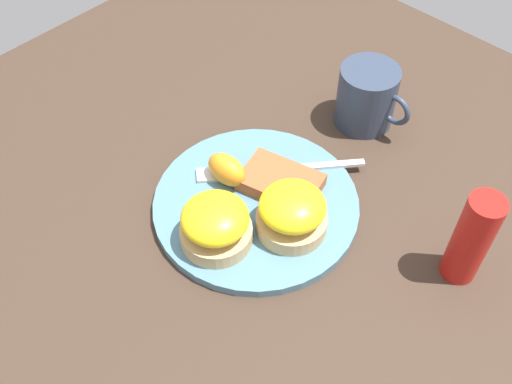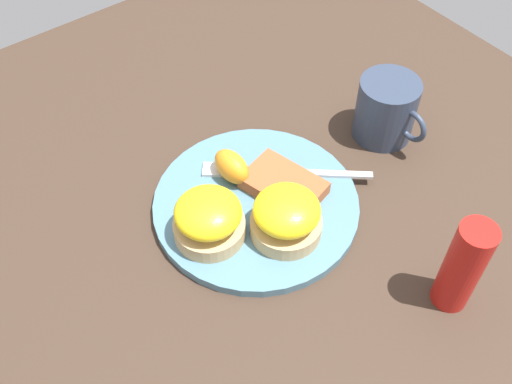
{
  "view_description": "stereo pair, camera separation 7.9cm",
  "coord_description": "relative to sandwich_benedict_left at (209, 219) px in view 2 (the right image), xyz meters",
  "views": [
    {
      "loc": [
        0.35,
        -0.37,
        0.64
      ],
      "look_at": [
        0.0,
        0.0,
        0.03
      ],
      "focal_mm": 42.0,
      "sensor_mm": 36.0,
      "label": 1
    },
    {
      "loc": [
        0.4,
        -0.31,
        0.64
      ],
      "look_at": [
        0.0,
        0.0,
        0.03
      ],
      "focal_mm": 42.0,
      "sensor_mm": 36.0,
      "label": 2
    }
  ],
  "objects": [
    {
      "name": "fork",
      "position": [
        -0.03,
        0.13,
        -0.03
      ],
      "size": [
        0.17,
        0.19,
        0.0
      ],
      "color": "silver",
      "rests_on": "plate"
    },
    {
      "name": "hashbrown_patty",
      "position": [
        0.0,
        0.12,
        -0.02
      ],
      "size": [
        0.12,
        0.09,
        0.02
      ],
      "primitive_type": "cube",
      "rotation": [
        0.0,
        0.0,
        0.26
      ],
      "color": "#9F4F2C",
      "rests_on": "plate"
    },
    {
      "name": "condiment_bottle",
      "position": [
        0.25,
        0.18,
        0.02
      ],
      "size": [
        0.04,
        0.04,
        0.14
      ],
      "primitive_type": "cylinder",
      "color": "#B21914",
      "rests_on": "ground_plane"
    },
    {
      "name": "cup",
      "position": [
        -0.0,
        0.32,
        0.0
      ],
      "size": [
        0.12,
        0.09,
        0.1
      ],
      "color": "#2D384C",
      "rests_on": "ground_plane"
    },
    {
      "name": "sandwich_benedict_right",
      "position": [
        0.06,
        0.08,
        0.0
      ],
      "size": [
        0.09,
        0.09,
        0.07
      ],
      "color": "tan",
      "rests_on": "plate"
    },
    {
      "name": "sandwich_benedict_left",
      "position": [
        0.0,
        0.0,
        0.0
      ],
      "size": [
        0.09,
        0.09,
        0.07
      ],
      "color": "tan",
      "rests_on": "plate"
    },
    {
      "name": "orange_wedge",
      "position": [
        -0.06,
        0.08,
        -0.01
      ],
      "size": [
        0.06,
        0.04,
        0.04
      ],
      "primitive_type": "ellipsoid",
      "rotation": [
        0.0,
        0.0,
        3.2
      ],
      "color": "orange",
      "rests_on": "plate"
    },
    {
      "name": "plate",
      "position": [
        -0.01,
        0.08,
        -0.04
      ],
      "size": [
        0.28,
        0.28,
        0.01
      ],
      "primitive_type": "cylinder",
      "color": "slate",
      "rests_on": "ground_plane"
    },
    {
      "name": "ground_plane",
      "position": [
        -0.01,
        0.08,
        -0.05
      ],
      "size": [
        1.1,
        1.1,
        0.0
      ],
      "primitive_type": "plane",
      "color": "#38281E"
    }
  ]
}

